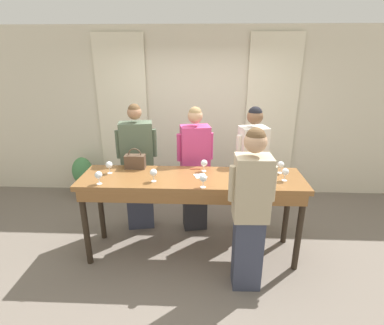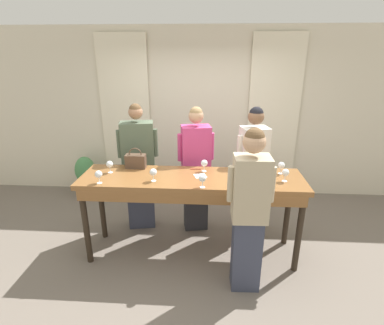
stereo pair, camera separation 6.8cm
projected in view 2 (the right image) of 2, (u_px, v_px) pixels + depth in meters
name	position (u px, v px, depth m)	size (l,w,h in m)	color
ground_plane	(192.00, 251.00, 3.81)	(18.00, 18.00, 0.00)	#70665B
wall_back	(199.00, 114.00, 5.07)	(12.00, 0.06, 2.80)	beige
curtain_panel_left	(126.00, 118.00, 5.10)	(0.83, 0.03, 2.69)	#EFE5C6
curtain_panel_right	(273.00, 119.00, 4.95)	(0.83, 0.03, 2.69)	#EFE5C6
tasting_bar	(192.00, 186.00, 3.48)	(2.58, 0.68, 1.03)	brown
wine_bottle	(268.00, 179.00, 3.11)	(0.08, 0.08, 0.31)	black
handbag	(136.00, 161.00, 3.70)	(0.25, 0.12, 0.26)	brown
wine_glass_front_left	(259.00, 180.00, 3.11)	(0.08, 0.08, 0.15)	white
wine_glass_front_mid	(202.00, 178.00, 3.15)	(0.08, 0.08, 0.15)	white
wine_glass_front_right	(281.00, 166.00, 3.51)	(0.08, 0.08, 0.15)	white
wine_glass_center_left	(110.00, 164.00, 3.54)	(0.08, 0.08, 0.15)	white
wine_glass_center_mid	(153.00, 173.00, 3.31)	(0.08, 0.08, 0.15)	white
wine_glass_center_right	(204.00, 163.00, 3.58)	(0.08, 0.08, 0.15)	white
wine_glass_back_left	(99.00, 174.00, 3.25)	(0.08, 0.08, 0.15)	white
wine_glass_back_mid	(285.00, 173.00, 3.30)	(0.08, 0.08, 0.15)	white
napkin	(200.00, 176.00, 3.48)	(0.17, 0.17, 0.00)	white
pen	(196.00, 169.00, 3.67)	(0.13, 0.02, 0.01)	maroon
guest_olive_jacket	(139.00, 168.00, 4.10)	(0.54, 0.32, 1.78)	#383D51
guest_pink_top	(196.00, 170.00, 4.06)	(0.49, 0.33, 1.75)	#28282D
guest_cream_sweater	(252.00, 170.00, 4.01)	(0.46, 0.34, 1.75)	brown
host_pouring	(249.00, 211.00, 2.95)	(0.46, 0.28, 1.75)	#383D51
potted_plant	(86.00, 176.00, 5.18)	(0.34, 0.34, 0.72)	#935B3D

